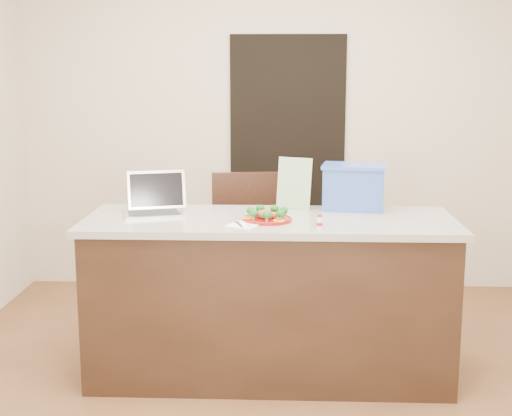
{
  "coord_description": "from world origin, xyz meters",
  "views": [
    {
      "loc": [
        0.08,
        -3.63,
        1.73
      ],
      "look_at": [
        -0.07,
        0.2,
        0.99
      ],
      "focal_mm": 50.0,
      "sensor_mm": 36.0,
      "label": 1
    }
  ],
  "objects_px": {
    "island": "(269,297)",
    "laptop": "(155,202)",
    "chair": "(246,243)",
    "blue_box": "(354,186)",
    "plate": "(267,219)",
    "napkin": "(243,225)",
    "yogurt_bottle": "(320,223)"
  },
  "relations": [
    {
      "from": "plate",
      "to": "blue_box",
      "type": "distance_m",
      "value": 0.63
    },
    {
      "from": "island",
      "to": "yogurt_bottle",
      "type": "height_order",
      "value": "yogurt_bottle"
    },
    {
      "from": "laptop",
      "to": "yogurt_bottle",
      "type": "bearing_deg",
      "value": -37.78
    },
    {
      "from": "island",
      "to": "plate",
      "type": "height_order",
      "value": "plate"
    },
    {
      "from": "laptop",
      "to": "chair",
      "type": "relative_size",
      "value": 0.36
    },
    {
      "from": "island",
      "to": "plate",
      "type": "xyz_separation_m",
      "value": [
        -0.01,
        -0.08,
        0.47
      ]
    },
    {
      "from": "plate",
      "to": "yogurt_bottle",
      "type": "height_order",
      "value": "yogurt_bottle"
    },
    {
      "from": "island",
      "to": "chair",
      "type": "bearing_deg",
      "value": 103.78
    },
    {
      "from": "island",
      "to": "napkin",
      "type": "relative_size",
      "value": 13.74
    },
    {
      "from": "napkin",
      "to": "plate",
      "type": "bearing_deg",
      "value": 45.54
    },
    {
      "from": "plate",
      "to": "chair",
      "type": "xyz_separation_m",
      "value": [
        -0.16,
        0.78,
        -0.33
      ]
    },
    {
      "from": "yogurt_bottle",
      "to": "island",
      "type": "bearing_deg",
      "value": 136.6
    },
    {
      "from": "island",
      "to": "yogurt_bottle",
      "type": "bearing_deg",
      "value": -43.4
    },
    {
      "from": "napkin",
      "to": "laptop",
      "type": "relative_size",
      "value": 0.39
    },
    {
      "from": "plate",
      "to": "yogurt_bottle",
      "type": "xyz_separation_m",
      "value": [
        0.28,
        -0.17,
        0.02
      ]
    },
    {
      "from": "chair",
      "to": "napkin",
      "type": "bearing_deg",
      "value": -94.26
    },
    {
      "from": "plate",
      "to": "napkin",
      "type": "relative_size",
      "value": 1.8
    },
    {
      "from": "chair",
      "to": "blue_box",
      "type": "bearing_deg",
      "value": -38.41
    },
    {
      "from": "yogurt_bottle",
      "to": "napkin",
      "type": "bearing_deg",
      "value": 173.45
    },
    {
      "from": "plate",
      "to": "napkin",
      "type": "height_order",
      "value": "plate"
    },
    {
      "from": "blue_box",
      "to": "chair",
      "type": "bearing_deg",
      "value": 156.72
    },
    {
      "from": "blue_box",
      "to": "chair",
      "type": "height_order",
      "value": "blue_box"
    },
    {
      "from": "napkin",
      "to": "laptop",
      "type": "height_order",
      "value": "laptop"
    },
    {
      "from": "laptop",
      "to": "blue_box",
      "type": "distance_m",
      "value": 1.17
    },
    {
      "from": "napkin",
      "to": "blue_box",
      "type": "distance_m",
      "value": 0.8
    },
    {
      "from": "napkin",
      "to": "blue_box",
      "type": "height_order",
      "value": "blue_box"
    },
    {
      "from": "napkin",
      "to": "blue_box",
      "type": "bearing_deg",
      "value": 38.14
    },
    {
      "from": "island",
      "to": "laptop",
      "type": "distance_m",
      "value": 0.85
    },
    {
      "from": "plate",
      "to": "yogurt_bottle",
      "type": "relative_size",
      "value": 3.9
    },
    {
      "from": "island",
      "to": "blue_box",
      "type": "bearing_deg",
      "value": 30.3
    },
    {
      "from": "plate",
      "to": "laptop",
      "type": "xyz_separation_m",
      "value": [
        -0.65,
        0.19,
        0.05
      ]
    },
    {
      "from": "yogurt_bottle",
      "to": "laptop",
      "type": "relative_size",
      "value": 0.18
    }
  ]
}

